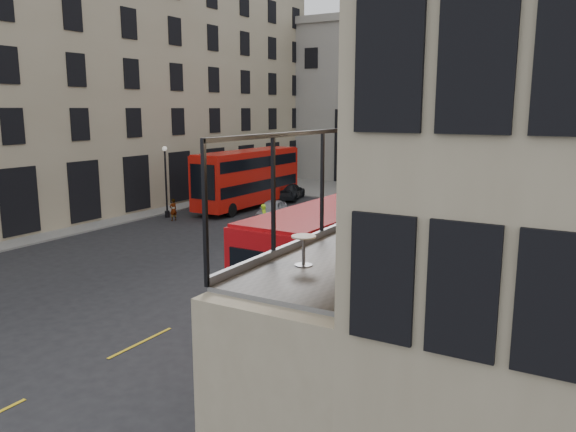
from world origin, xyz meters
The scene contains 31 objects.
ground centered at (0.00, 0.00, 0.00)m, with size 140.00×140.00×0.00m, color black.
host_building_main centered at (9.95, 0.00, 7.79)m, with size 7.26×11.40×15.10m.
host_frontage centered at (6.50, 0.00, 2.25)m, with size 3.00×11.00×4.50m, color tan.
cafe_floor centered at (6.50, 0.00, 4.55)m, with size 3.00×10.00×0.10m, color slate.
building_left centered at (-26.96, 20.00, 11.38)m, with size 14.60×50.60×22.00m.
gateway centered at (-5.00, 47.99, 9.39)m, with size 35.00×10.60×18.00m.
pavement_far centered at (-6.00, 38.00, 0.06)m, with size 40.00×12.00×0.12m, color slate.
pavement_left centered at (-22.00, 12.00, 0.06)m, with size 8.00×48.00×0.12m, color slate.
traffic_light_near centered at (-1.00, 12.00, 2.42)m, with size 0.16×0.20×3.80m.
traffic_light_far centered at (-15.00, 28.00, 2.42)m, with size 0.16×0.20×3.80m.
street_lamp_a centered at (-17.00, 18.00, 2.39)m, with size 0.36×0.36×5.33m.
street_lamp_b centered at (-6.00, 34.00, 2.39)m, with size 0.36×0.36×5.33m.
bus_near centered at (3.50, 5.47, 2.65)m, with size 3.03×11.89×4.72m.
bus_far centered at (-14.09, 24.61, 2.65)m, with size 2.76×11.81×4.71m.
car_a centered at (-9.92, 21.52, 0.69)m, with size 1.63×4.04×1.38m, color #989AA0.
car_b centered at (-4.49, 31.59, 0.82)m, with size 1.73×4.96×1.64m, color #A2200A.
car_c centered at (-13.27, 29.87, 0.75)m, with size 2.10×5.15×1.50m, color black.
bicycle centered at (-0.17, 9.00, 0.45)m, with size 0.60×1.71×0.90m, color gray.
cyclist centered at (-8.05, 17.55, 0.91)m, with size 0.66×0.44×1.82m, color #BEFD1A.
pedestrian_a centered at (-16.58, 31.69, 0.83)m, with size 0.81×0.63×1.67m, color gray.
pedestrian_b centered at (-8.69, 37.00, 0.83)m, with size 1.07×0.62×1.66m, color gray.
pedestrian_c centered at (-5.95, 39.93, 0.90)m, with size 1.06×0.44×1.81m, color gray.
pedestrian_d centered at (1.45, 30.59, 0.94)m, with size 0.91×0.60×1.87m, color gray.
pedestrian_e centered at (-15.72, 17.25, 0.81)m, with size 0.59×0.39×1.63m, color gray.
cafe_table_near centered at (5.92, -2.73, 5.05)m, with size 0.55×0.55×0.68m.
cafe_table_mid centered at (6.05, 0.00, 5.11)m, with size 0.62×0.62×0.77m.
cafe_table_far centered at (5.55, 3.78, 5.09)m, with size 0.59×0.59×0.73m.
cafe_chair_a centered at (7.57, -2.54, 4.85)m, with size 0.45×0.45×0.84m.
cafe_chair_b centered at (7.38, -0.29, 4.83)m, with size 0.42×0.42×0.76m.
cafe_chair_c centered at (7.25, 0.21, 4.88)m, with size 0.50×0.50×0.92m.
cafe_chair_d centered at (7.46, 2.53, 4.88)m, with size 0.55×0.55×0.92m.
Camera 1 is at (11.67, -13.34, 8.04)m, focal length 35.00 mm.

